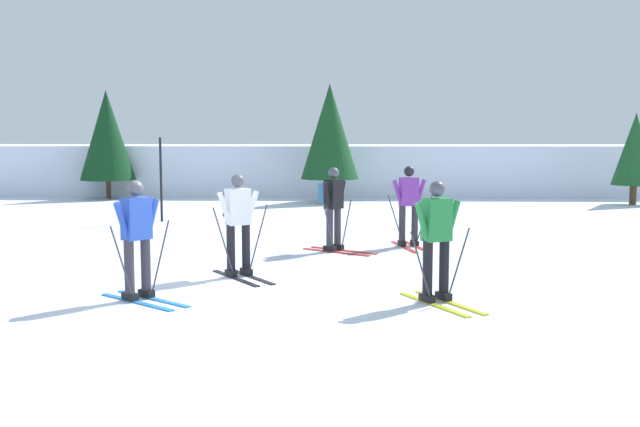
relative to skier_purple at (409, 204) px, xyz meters
The scene contains 11 objects.
ground_plane 6.21m from the skier_purple, 123.44° to the right, with size 120.00×120.00×0.00m, color silver.
far_snow_ridge 16.59m from the skier_purple, 101.77° to the left, with size 80.00×8.10×1.97m, color silver.
skier_purple is the anchor object (origin of this frame).
skier_black 1.74m from the skier_purple, 156.92° to the right, with size 1.54×1.20×1.71m.
skier_green 5.21m from the skier_purple, 90.80° to the right, with size 1.07×1.59×1.71m.
skier_blue 6.75m from the skier_purple, 129.62° to the right, with size 1.49×1.28×1.71m.
skier_white 4.64m from the skier_purple, 132.63° to the right, with size 1.21×1.53×1.71m.
trail_marker_pole 7.74m from the skier_purple, 145.96° to the left, with size 0.07×0.07×2.32m, color black.
conifer_far_left 15.64m from the skier_purple, 131.47° to the left, with size 2.06×2.06×4.08m.
conifer_far_right 10.65m from the skier_purple, 100.36° to the left, with size 2.06×2.06×4.21m.
conifer_far_centre 13.08m from the skier_purple, 48.84° to the left, with size 1.49×1.49×3.16m.
Camera 1 is at (2.02, -10.07, 2.31)m, focal length 40.31 mm.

